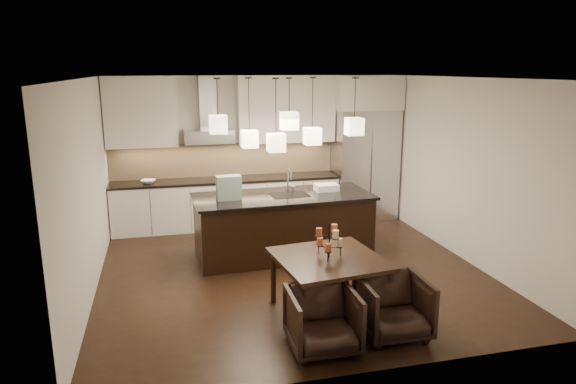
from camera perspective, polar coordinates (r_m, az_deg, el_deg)
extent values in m
cube|color=black|center=(7.75, 0.36, -8.71)|extent=(5.50, 5.50, 0.02)
cube|color=white|center=(7.17, 0.40, 12.63)|extent=(5.50, 5.50, 0.02)
cube|color=silver|center=(9.98, -3.56, 4.76)|extent=(5.50, 0.02, 2.80)
cube|color=silver|center=(4.80, 8.61, -5.18)|extent=(5.50, 0.02, 2.80)
cube|color=silver|center=(7.18, -21.50, 0.32)|extent=(0.02, 5.50, 2.80)
cube|color=silver|center=(8.43, 18.88, 2.41)|extent=(0.02, 5.50, 2.80)
cube|color=#B7B7BA|center=(10.27, 8.48, 3.04)|extent=(1.20, 0.72, 2.15)
cube|color=silver|center=(10.11, 8.76, 10.87)|extent=(1.26, 0.72, 0.65)
cube|color=silver|center=(9.77, -6.74, -1.27)|extent=(4.21, 0.62, 0.88)
cube|color=black|center=(9.66, -6.81, 1.37)|extent=(4.21, 0.66, 0.04)
cube|color=tan|center=(9.89, -7.09, 3.62)|extent=(4.21, 0.02, 0.63)
cube|color=silver|center=(9.55, -16.06, 8.54)|extent=(1.25, 0.35, 1.25)
cube|color=silver|center=(9.82, -0.22, 9.19)|extent=(1.85, 0.35, 1.25)
cube|color=#B7B7BA|center=(9.54, -8.79, 6.15)|extent=(0.90, 0.52, 0.24)
cube|color=#B7B7BA|center=(9.59, -8.98, 9.79)|extent=(0.30, 0.28, 0.96)
imported|color=silver|center=(9.53, -15.25, 1.14)|extent=(0.32, 0.32, 0.06)
cube|color=black|center=(8.18, -0.55, -3.87)|extent=(2.74, 1.19, 0.95)
cube|color=black|center=(8.04, -0.56, -0.49)|extent=(2.83, 1.28, 0.04)
cube|color=#21553C|center=(7.78, -6.60, 0.48)|extent=(0.37, 0.21, 0.37)
cube|color=silver|center=(8.34, 4.28, 0.51)|extent=(0.38, 0.27, 0.11)
cylinder|color=beige|center=(6.20, 5.74, -5.59)|extent=(0.08, 0.08, 0.10)
cylinder|color=#E05935|center=(6.22, 3.57, -5.49)|extent=(0.08, 0.08, 0.10)
cylinder|color=#A04127|center=(6.02, 4.48, -6.16)|extent=(0.08, 0.08, 0.10)
cylinder|color=#E05935|center=(6.21, 5.17, -4.02)|extent=(0.08, 0.08, 0.10)
cylinder|color=#A04127|center=(6.06, 3.46, -4.45)|extent=(0.08, 0.08, 0.10)
cylinder|color=beige|center=(5.99, 5.31, -4.69)|extent=(0.08, 0.08, 0.10)
imported|color=black|center=(5.61, 3.89, -14.04)|extent=(0.73, 0.75, 0.67)
imported|color=black|center=(5.98, 11.62, -12.38)|extent=(0.74, 0.77, 0.68)
cube|color=#FCE7B3|center=(7.46, -7.76, 7.46)|extent=(0.24, 0.24, 0.26)
cube|color=#FCE7B3|center=(7.92, -4.30, 5.89)|extent=(0.24, 0.24, 0.26)
cube|color=#FCE7B3|center=(7.70, 0.13, 7.91)|extent=(0.24, 0.24, 0.26)
cube|color=#FCE7B3|center=(8.05, 2.71, 6.21)|extent=(0.24, 0.24, 0.26)
cube|color=#FCE7B3|center=(7.88, 7.36, 7.23)|extent=(0.24, 0.24, 0.26)
cube|color=#FCE7B3|center=(7.49, -1.33, 5.50)|extent=(0.24, 0.24, 0.26)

